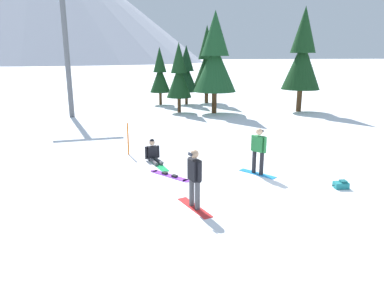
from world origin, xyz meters
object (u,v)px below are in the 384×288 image
backpack_teal (341,185)px  pine_tree_young (207,61)px  snowboarder_midground (258,150)px  pine_tree_broad (302,55)px  loose_snowboard_near_left (170,175)px  snowboarder_foreground (195,178)px  snowboarder_background (154,154)px  pine_tree_twin (215,58)px  pine_tree_tall (179,75)px  pine_tree_slender (160,74)px  pine_tree_short (186,72)px  ski_lift_tower (66,44)px  trail_marker_pole (128,139)px

backpack_teal → pine_tree_young: bearing=83.5°
snowboarder_midground → pine_tree_broad: bearing=52.2°
loose_snowboard_near_left → pine_tree_young: (7.65, 18.83, 3.73)m
snowboarder_foreground → backpack_teal: snowboarder_foreground is taller
snowboarder_background → pine_tree_twin: 13.45m
snowboarder_midground → backpack_teal: size_ratio=3.13×
snowboarder_foreground → loose_snowboard_near_left: size_ratio=1.00×
pine_tree_tall → pine_tree_slender: bearing=96.6°
pine_tree_short → pine_tree_tall: pine_tree_tall is taller
pine_tree_young → pine_tree_short: bearing=-168.8°
backpack_teal → pine_tree_slender: bearing=94.9°
pine_tree_slender → pine_tree_tall: bearing=-83.4°
pine_tree_slender → pine_tree_young: 4.43m
snowboarder_background → backpack_teal: snowboarder_background is taller
pine_tree_slender → pine_tree_broad: bearing=-35.2°
pine_tree_tall → ski_lift_tower: bearing=179.4°
pine_tree_broad → snowboarder_background: bearing=-142.8°
pine_tree_broad → snowboarder_foreground: bearing=-130.9°
pine_tree_twin → pine_tree_broad: bearing=-9.1°
pine_tree_twin → ski_lift_tower: bearing=173.8°
pine_tree_broad → backpack_teal: bearing=-117.9°
ski_lift_tower → pine_tree_twin: bearing=-6.2°
loose_snowboard_near_left → ski_lift_tower: ski_lift_tower is taller
pine_tree_tall → pine_tree_short: bearing=68.0°
pine_tree_slender → backpack_teal: bearing=-85.1°
pine_tree_slender → pine_tree_short: 2.33m
pine_tree_twin → snowboarder_background: bearing=-120.7°
backpack_teal → pine_tree_short: (0.45, 21.16, 2.69)m
pine_tree_twin → backpack_teal: bearing=-94.3°
snowboarder_foreground → snowboarder_midground: 3.76m
pine_tree_tall → ski_lift_tower: size_ratio=0.61×
pine_tree_broad → pine_tree_slender: (-9.66, 6.82, -1.54)m
pine_tree_tall → snowboarder_background: bearing=-108.7°
trail_marker_pole → pine_tree_young: size_ratio=0.21×
snowboarder_midground → pine_tree_short: pine_tree_short is taller
pine_tree_slender → pine_tree_short: bearing=-10.0°
pine_tree_broad → pine_tree_slender: 11.92m
snowboarder_background → pine_tree_short: bearing=70.4°
pine_tree_short → pine_tree_twin: bearing=-82.2°
backpack_teal → trail_marker_pole: (-6.31, 5.99, 0.59)m
pine_tree_tall → ski_lift_tower: ski_lift_tower is taller
snowboarder_foreground → loose_snowboard_near_left: bearing=92.0°
snowboarder_background → trail_marker_pole: bearing=124.6°
pine_tree_short → pine_tree_twin: (0.73, -5.35, 1.24)m
backpack_teal → pine_tree_young: pine_tree_young is taller
snowboarder_midground → pine_tree_slender: bearing=89.5°
pine_tree_slender → pine_tree_young: (4.31, -0.00, 1.03)m
snowboarder_background → pine_tree_short: pine_tree_short is taller
ski_lift_tower → trail_marker_pole: bearing=-75.4°
pine_tree_short → pine_tree_tall: 4.65m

